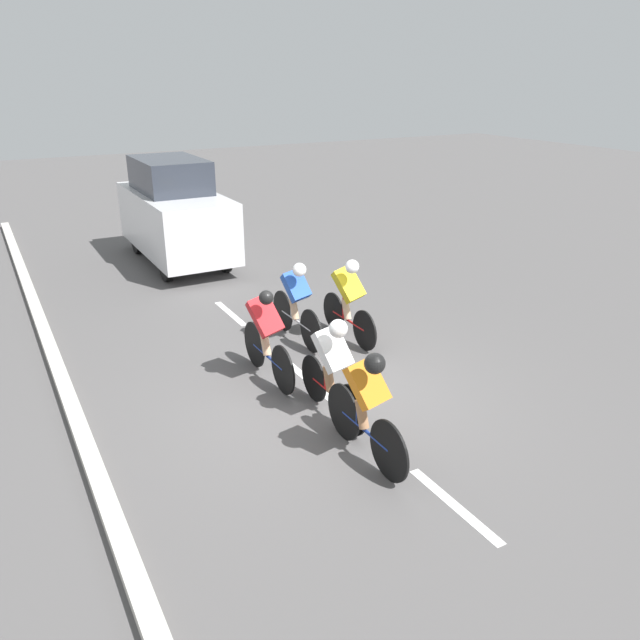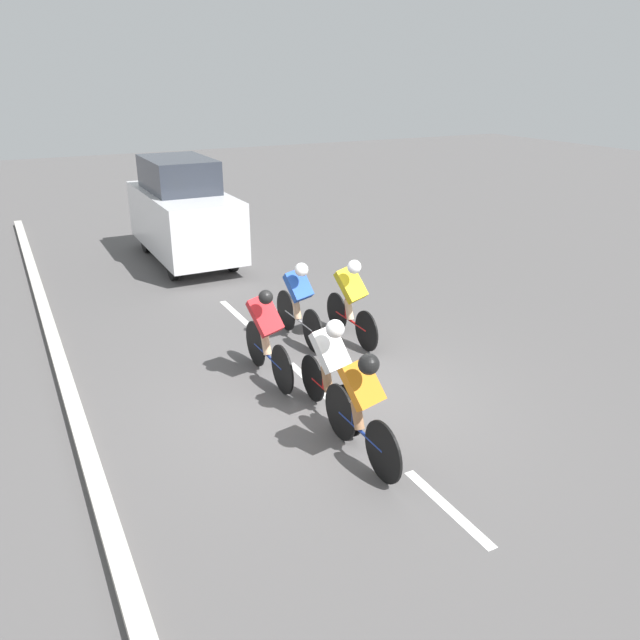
% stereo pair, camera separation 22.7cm
% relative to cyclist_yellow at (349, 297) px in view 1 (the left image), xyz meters
% --- Properties ---
extents(ground_plane, '(60.00, 60.00, 0.00)m').
position_rel_cyclist_yellow_xyz_m(ground_plane, '(1.26, 1.50, -0.79)').
color(ground_plane, '#565454').
extents(lane_stripe_near, '(0.12, 1.40, 0.01)m').
position_rel_cyclist_yellow_xyz_m(lane_stripe_near, '(1.26, 4.21, -0.79)').
color(lane_stripe_near, white).
rests_on(lane_stripe_near, ground).
extents(lane_stripe_mid, '(0.12, 1.40, 0.01)m').
position_rel_cyclist_yellow_xyz_m(lane_stripe_mid, '(1.26, 1.01, -0.79)').
color(lane_stripe_mid, white).
rests_on(lane_stripe_mid, ground).
extents(lane_stripe_far, '(0.12, 1.40, 0.01)m').
position_rel_cyclist_yellow_xyz_m(lane_stripe_far, '(1.26, -2.19, -0.79)').
color(lane_stripe_far, white).
rests_on(lane_stripe_far, ground).
extents(curb, '(0.20, 26.03, 0.14)m').
position_rel_cyclist_yellow_xyz_m(curb, '(4.46, 1.01, -0.72)').
color(curb, beige).
rests_on(curb, ground).
extents(cyclist_yellow, '(0.46, 1.67, 1.50)m').
position_rel_cyclist_yellow_xyz_m(cyclist_yellow, '(0.00, 0.00, 0.00)').
color(cyclist_yellow, black).
rests_on(cyclist_yellow, ground).
extents(cyclist_blue, '(0.41, 1.76, 1.46)m').
position_rel_cyclist_yellow_xyz_m(cyclist_blue, '(0.77, -0.39, -0.04)').
color(cyclist_blue, black).
rests_on(cyclist_blue, ground).
extents(cyclist_red, '(0.45, 1.72, 1.50)m').
position_rel_cyclist_yellow_xyz_m(cyclist_red, '(1.79, 0.67, -0.02)').
color(cyclist_red, black).
rests_on(cyclist_red, ground).
extents(cyclist_orange, '(0.43, 1.69, 1.50)m').
position_rel_cyclist_yellow_xyz_m(cyclist_orange, '(1.65, 3.08, -0.01)').
color(cyclist_orange, black).
rests_on(cyclist_orange, ground).
extents(cyclist_white, '(0.42, 1.64, 1.50)m').
position_rel_cyclist_yellow_xyz_m(cyclist_white, '(1.51, 2.07, 0.00)').
color(cyclist_white, black).
rests_on(cyclist_white, ground).
extents(support_car, '(1.70, 4.14, 2.41)m').
position_rel_cyclist_yellow_xyz_m(support_car, '(1.07, -6.04, 0.39)').
color(support_car, black).
rests_on(support_car, ground).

